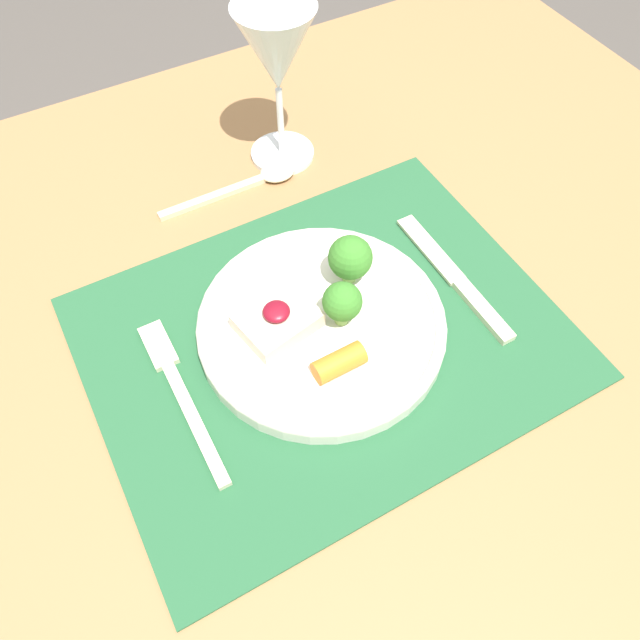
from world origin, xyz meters
TOP-DOWN VIEW (x-y plane):
  - ground_plane at (0.00, 0.00)m, footprint 8.00×8.00m
  - dining_table at (0.00, 0.00)m, footprint 1.24×1.02m
  - placemat at (0.00, 0.00)m, footprint 0.46×0.36m
  - dinner_plate at (-0.00, 0.01)m, footprint 0.25×0.25m
  - fork at (-0.15, 0.02)m, footprint 0.02×0.19m
  - knife at (0.16, -0.01)m, footprint 0.02×0.19m
  - spoon at (0.04, 0.24)m, footprint 0.18×0.04m
  - wine_glass_near at (0.09, 0.27)m, footprint 0.09×0.09m

SIDE VIEW (x-z plane):
  - ground_plane at x=0.00m, z-range 0.00..0.00m
  - dining_table at x=0.00m, z-range 0.28..1.02m
  - placemat at x=0.00m, z-range 0.75..0.75m
  - spoon at x=0.04m, z-range 0.74..0.76m
  - fork at x=-0.15m, z-range 0.75..0.76m
  - knife at x=0.16m, z-range 0.75..0.76m
  - dinner_plate at x=0.00m, z-range 0.73..0.80m
  - wine_glass_near at x=0.09m, z-range 0.79..0.98m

